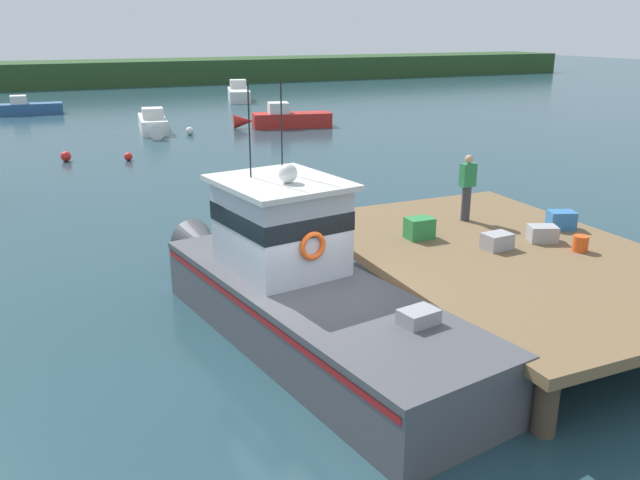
# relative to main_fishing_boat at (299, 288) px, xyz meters

# --- Properties ---
(ground_plane) EXTENTS (200.00, 200.00, 0.00)m
(ground_plane) POSITION_rel_main_fishing_boat_xyz_m (-0.11, -0.34, -1.01)
(ground_plane) COLOR #23424C
(dock) EXTENTS (6.00, 9.00, 1.20)m
(dock) POSITION_rel_main_fishing_boat_xyz_m (4.69, -0.34, 0.07)
(dock) COLOR #4C3D2D
(dock) RESTS_ON ground
(main_fishing_boat) EXTENTS (3.82, 9.97, 4.80)m
(main_fishing_boat) POSITION_rel_main_fishing_boat_xyz_m (0.00, 0.00, 0.00)
(main_fishing_boat) COLOR #4C4C51
(main_fishing_boat) RESTS_ON ground
(crate_stack_mid_dock) EXTENTS (0.63, 0.48, 0.34)m
(crate_stack_mid_dock) POSITION_rel_main_fishing_boat_xyz_m (4.57, -0.10, 0.36)
(crate_stack_mid_dock) COLOR #9E9EA3
(crate_stack_mid_dock) RESTS_ON dock
(crate_stack_near_edge) EXTENTS (0.61, 0.45, 0.47)m
(crate_stack_near_edge) POSITION_rel_main_fishing_boat_xyz_m (3.44, 1.22, 0.43)
(crate_stack_near_edge) COLOR #2D8442
(crate_stack_near_edge) RESTS_ON dock
(crate_single_by_cleat) EXTENTS (0.72, 0.63, 0.43)m
(crate_single_by_cleat) POSITION_rel_main_fishing_boat_xyz_m (6.89, 0.47, 0.41)
(crate_single_by_cleat) COLOR #3370B2
(crate_single_by_cleat) RESTS_ON dock
(crate_single_far) EXTENTS (0.72, 0.64, 0.36)m
(crate_single_far) POSITION_rel_main_fishing_boat_xyz_m (5.82, -0.09, 0.37)
(crate_single_far) COLOR #9E9EA3
(crate_single_far) RESTS_ON dock
(bait_bucket) EXTENTS (0.32, 0.32, 0.34)m
(bait_bucket) POSITION_rel_main_fishing_boat_xyz_m (6.09, -0.95, 0.36)
(bait_bucket) COLOR #E04C19
(bait_bucket) RESTS_ON dock
(deckhand_by_the_boat) EXTENTS (0.36, 0.22, 1.63)m
(deckhand_by_the_boat) POSITION_rel_main_fishing_boat_xyz_m (5.25, 1.98, 1.05)
(deckhand_by_the_boat) COLOR #383842
(deckhand_by_the_boat) RESTS_ON dock
(moored_boat_mid_harbor) EXTENTS (5.91, 2.41, 1.48)m
(moored_boat_mid_harbor) POSITION_rel_main_fishing_boat_xyz_m (9.81, 26.06, -0.50)
(moored_boat_mid_harbor) COLOR red
(moored_boat_mid_harbor) RESTS_ON ground
(moored_boat_far_right) EXTENTS (1.92, 5.65, 1.42)m
(moored_boat_far_right) POSITION_rel_main_fishing_boat_xyz_m (2.25, 27.35, -0.52)
(moored_boat_far_right) COLOR white
(moored_boat_far_right) RESTS_ON ground
(moored_boat_outer_mooring) EXTENTS (2.80, 6.41, 1.60)m
(moored_boat_outer_mooring) POSITION_rel_main_fishing_boat_xyz_m (11.82, 41.77, -0.46)
(moored_boat_outer_mooring) COLOR silver
(moored_boat_outer_mooring) RESTS_ON ground
(moored_boat_far_left) EXTENTS (5.12, 1.44, 1.29)m
(moored_boat_far_left) POSITION_rel_main_fishing_boat_xyz_m (-4.28, 38.87, -0.56)
(moored_boat_far_left) COLOR #285184
(moored_boat_far_left) RESTS_ON ground
(mooring_buoy_channel_marker) EXTENTS (0.45, 0.45, 0.45)m
(mooring_buoy_channel_marker) POSITION_rel_main_fishing_boat_xyz_m (3.90, 25.49, -0.78)
(mooring_buoy_channel_marker) COLOR silver
(mooring_buoy_channel_marker) RESTS_ON ground
(mooring_buoy_spare_mooring) EXTENTS (0.37, 0.37, 0.37)m
(mooring_buoy_spare_mooring) POSITION_rel_main_fishing_boat_xyz_m (-0.34, 19.37, -0.82)
(mooring_buoy_spare_mooring) COLOR red
(mooring_buoy_spare_mooring) RESTS_ON ground
(mooring_buoy_inshore) EXTENTS (0.45, 0.45, 0.45)m
(mooring_buoy_inshore) POSITION_rel_main_fishing_boat_xyz_m (-2.91, 20.34, -0.78)
(mooring_buoy_inshore) COLOR red
(mooring_buoy_inshore) RESTS_ON ground
(far_shoreline) EXTENTS (120.00, 8.00, 2.40)m
(far_shoreline) POSITION_rel_main_fishing_boat_xyz_m (-0.11, 61.66, 0.19)
(far_shoreline) COLOR #284723
(far_shoreline) RESTS_ON ground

